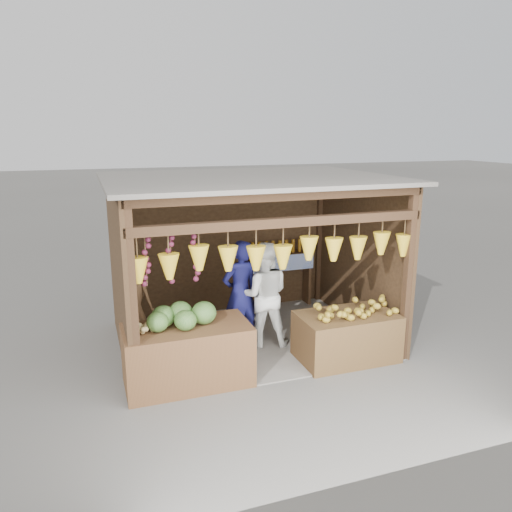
{
  "coord_description": "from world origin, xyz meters",
  "views": [
    {
      "loc": [
        -2.4,
        -7.21,
        3.33
      ],
      "look_at": [
        0.08,
        -0.1,
        1.43
      ],
      "focal_mm": 35.0,
      "sensor_mm": 36.0,
      "label": 1
    }
  ],
  "objects_px": {
    "counter_left": "(188,355)",
    "woman_standing": "(264,295)",
    "counter_right": "(346,337)",
    "vendor_seated": "(134,299)",
    "man_standing": "(240,294)"
  },
  "relations": [
    {
      "from": "counter_right",
      "to": "man_standing",
      "type": "height_order",
      "value": "man_standing"
    },
    {
      "from": "counter_left",
      "to": "counter_right",
      "type": "xyz_separation_m",
      "value": [
        2.39,
        -0.04,
        -0.06
      ]
    },
    {
      "from": "counter_left",
      "to": "vendor_seated",
      "type": "bearing_deg",
      "value": 115.9
    },
    {
      "from": "woman_standing",
      "to": "vendor_seated",
      "type": "xyz_separation_m",
      "value": [
        -1.96,
        0.3,
        0.06
      ]
    },
    {
      "from": "man_standing",
      "to": "counter_right",
      "type": "bearing_deg",
      "value": 129.63
    },
    {
      "from": "woman_standing",
      "to": "vendor_seated",
      "type": "relative_size",
      "value": 1.43
    },
    {
      "from": "counter_left",
      "to": "woman_standing",
      "type": "height_order",
      "value": "woman_standing"
    },
    {
      "from": "counter_left",
      "to": "woman_standing",
      "type": "relative_size",
      "value": 1.0
    },
    {
      "from": "man_standing",
      "to": "woman_standing",
      "type": "xyz_separation_m",
      "value": [
        0.36,
        -0.09,
        -0.02
      ]
    },
    {
      "from": "counter_left",
      "to": "vendor_seated",
      "type": "relative_size",
      "value": 1.42
    },
    {
      "from": "woman_standing",
      "to": "counter_right",
      "type": "bearing_deg",
      "value": 155.77
    },
    {
      "from": "counter_right",
      "to": "vendor_seated",
      "type": "height_order",
      "value": "vendor_seated"
    },
    {
      "from": "counter_left",
      "to": "counter_right",
      "type": "distance_m",
      "value": 2.39
    },
    {
      "from": "counter_left",
      "to": "vendor_seated",
      "type": "xyz_separation_m",
      "value": [
        -0.56,
        1.15,
        0.49
      ]
    },
    {
      "from": "counter_left",
      "to": "counter_right",
      "type": "height_order",
      "value": "counter_left"
    }
  ]
}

